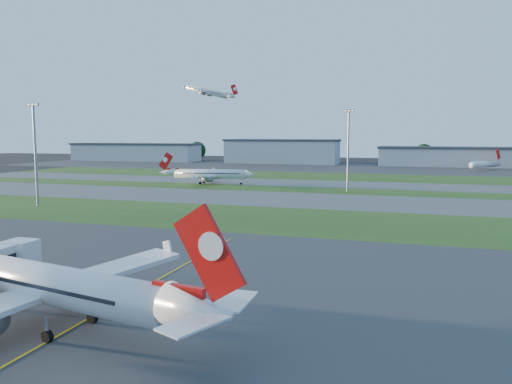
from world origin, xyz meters
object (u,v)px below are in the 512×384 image
at_px(airliner_parked, 46,285).
at_px(light_mast_west, 35,148).
at_px(mini_jet_near, 485,164).
at_px(light_mast_centre, 348,145).
at_px(airliner_taxiing, 209,174).

xyz_separation_m(airliner_parked, light_mast_west, (-57.45, 64.35, 10.78)).
bearing_deg(mini_jet_near, light_mast_centre, -170.59).
bearing_deg(light_mast_centre, mini_jet_near, 65.30).
bearing_deg(light_mast_west, mini_jet_near, 54.43).
height_order(airliner_parked, light_mast_west, light_mast_west).
xyz_separation_m(airliner_parked, mini_jet_near, (66.59, 237.82, -0.75)).
distance_m(airliner_taxiing, mini_jet_near, 150.20).
xyz_separation_m(airliner_taxiing, light_mast_west, (-18.29, -66.81, 11.18)).
height_order(airliner_parked, mini_jet_near, airliner_parked).
bearing_deg(airliner_parked, light_mast_west, 142.60).
relative_size(airliner_parked, light_mast_west, 1.41).
height_order(airliner_taxiing, mini_jet_near, airliner_taxiing).
bearing_deg(mini_jet_near, airliner_taxiing, 169.36).
bearing_deg(airliner_taxiing, light_mast_centre, 160.65).
distance_m(airliner_taxiing, light_mast_west, 70.17).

